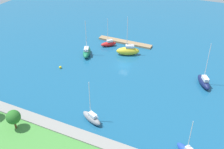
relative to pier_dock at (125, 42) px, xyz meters
The scene contains 11 objects.
water 16.00m from the pier_dock, 111.64° to the left, with size 160.00×160.00×0.00m, color #19567F.
pier_dock is the anchor object (origin of this frame).
breakwater 47.06m from the pier_dock, 97.20° to the left, with size 69.76×2.81×1.47m, color gray.
shoreline_park 52.37m from the pier_dock, 96.47° to the left, with size 62.67×9.27×1.16m, color #478C3D.
park_tree_center 50.81m from the pier_dock, 85.92° to the left, with size 3.00×3.00×4.48m.
sailboat_red_near_pier 6.32m from the pier_dock, 49.79° to the left, with size 5.30×4.90×10.08m.
sailboat_yellow_mid_basin 9.03m from the pier_dock, 119.04° to the left, with size 7.83×5.45×12.84m.
sailboat_green_inner_mooring 15.84m from the pier_dock, 61.61° to the left, with size 4.78×7.40×11.57m.
sailboat_gray_far_south 41.93m from the pier_dock, 102.68° to the left, with size 5.93×3.74×10.36m.
sailboat_navy_lone_north 33.26m from the pier_dock, 152.18° to the left, with size 5.18×6.99×12.08m.
mooring_buoy_yellow 26.66m from the pier_dock, 66.78° to the left, with size 0.77×0.77×0.77m, color yellow.
Camera 1 is at (-26.25, 64.25, 40.11)m, focal length 42.30 mm.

